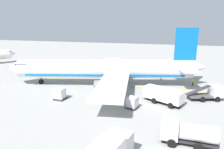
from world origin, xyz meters
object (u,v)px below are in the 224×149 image
(airliner_foreground, at_px, (107,69))
(cargo_container_near, at_px, (132,103))
(crew_loader_left, at_px, (161,76))
(service_truck_pushback, at_px, (187,132))
(service_truck_fuel, at_px, (163,95))
(service_truck_baggage, at_px, (211,93))
(crew_marshaller, at_px, (193,81))
(cargo_container_mid, at_px, (60,94))

(airliner_foreground, bearing_deg, cargo_container_near, -143.57)
(crew_loader_left, bearing_deg, cargo_container_near, 170.88)
(service_truck_pushback, bearing_deg, service_truck_fuel, 16.25)
(airliner_foreground, distance_m, service_truck_baggage, 19.89)
(service_truck_pushback, height_order, crew_marshaller, service_truck_pushback)
(airliner_foreground, xyz_separation_m, service_truck_pushback, (-17.79, -15.17, -2.00))
(service_truck_fuel, xyz_separation_m, crew_marshaller, (11.72, -5.33, -0.44))
(cargo_container_near, distance_m, crew_marshaller, 18.09)
(airliner_foreground, xyz_separation_m, cargo_container_mid, (-10.67, 4.77, -2.41))
(crew_marshaller, bearing_deg, service_truck_pushback, 174.58)
(service_truck_baggage, distance_m, cargo_container_mid, 25.62)
(service_truck_pushback, xyz_separation_m, cargo_container_near, (7.30, 7.43, -0.49))
(airliner_foreground, height_order, service_truck_fuel, airliner_foreground)
(airliner_foreground, relative_size, cargo_container_near, 20.37)
(service_truck_fuel, xyz_separation_m, service_truck_baggage, (4.16, -7.59, -0.23))
(cargo_container_mid, bearing_deg, service_truck_baggage, -71.92)
(airliner_foreground, xyz_separation_m, service_truck_fuel, (-6.87, -11.99, -1.97))
(crew_marshaller, distance_m, crew_loader_left, 7.19)
(cargo_container_near, distance_m, cargo_container_mid, 12.52)
(service_truck_pushback, distance_m, cargo_container_near, 10.43)
(service_truck_baggage, height_order, crew_loader_left, service_truck_baggage)
(cargo_container_mid, bearing_deg, cargo_container_near, -89.20)
(airliner_foreground, relative_size, service_truck_pushback, 7.20)
(cargo_container_mid, bearing_deg, crew_marshaller, -54.93)
(cargo_container_near, bearing_deg, airliner_foreground, 36.43)
(service_truck_fuel, xyz_separation_m, cargo_container_mid, (-3.79, 16.76, -0.44))
(service_truck_pushback, bearing_deg, crew_loader_left, 10.20)
(cargo_container_mid, xyz_separation_m, crew_loader_left, (18.13, -15.40, -0.02))
(cargo_container_near, distance_m, crew_loader_left, 18.19)
(service_truck_fuel, relative_size, cargo_container_mid, 3.25)
(service_truck_fuel, bearing_deg, service_truck_baggage, -61.29)
(service_truck_baggage, xyz_separation_m, service_truck_pushback, (-15.08, 4.41, 0.21))
(cargo_container_near, relative_size, crew_loader_left, 1.23)
(service_truck_fuel, height_order, crew_marshaller, service_truck_fuel)
(service_truck_baggage, bearing_deg, crew_marshaller, 16.65)
(cargo_container_mid, bearing_deg, service_truck_pushback, -109.66)
(service_truck_baggage, xyz_separation_m, cargo_container_near, (-7.78, 11.84, -0.29))
(airliner_foreground, height_order, crew_marshaller, airliner_foreground)
(service_truck_fuel, relative_size, cargo_container_near, 3.37)
(airliner_foreground, xyz_separation_m, service_truck_baggage, (-2.71, -19.58, -2.20))
(service_truck_fuel, height_order, cargo_container_mid, service_truck_fuel)
(service_truck_pushback, height_order, crew_loader_left, service_truck_pushback)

